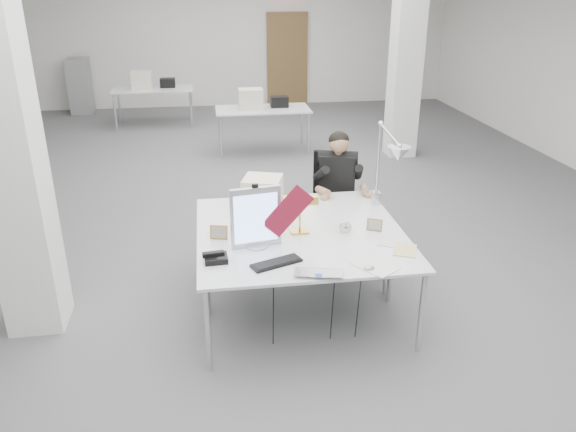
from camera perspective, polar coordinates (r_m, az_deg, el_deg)
name	(u,v)px	position (r m, az deg, el deg)	size (l,w,h in m)	color
room_shell	(273,81)	(6.76, -1.54, 13.53)	(10.04, 14.04, 3.24)	#4F4E51
desk_main	(309,255)	(4.55, 2.15, -3.98)	(1.80, 0.90, 0.03)	silver
desk_second	(292,213)	(5.36, 0.42, 0.35)	(1.80, 0.90, 0.03)	silver
bg_desk_a	(263,109)	(9.76, -2.59, 10.77)	(1.60, 0.80, 0.03)	silver
bg_desk_b	(153,89)	(11.91, -13.58, 12.41)	(1.60, 0.80, 0.03)	silver
filing_cabinet	(80,86)	(13.60, -20.37, 12.29)	(0.45, 0.55, 1.20)	gray
office_chair	(336,202)	(6.19, 4.88, 1.38)	(0.52, 0.52, 1.07)	black
seated_person	(338,172)	(6.02, 5.10, 4.44)	(0.52, 0.65, 0.97)	black
monitor	(256,217)	(4.57, -3.30, -0.14)	(0.42, 0.04, 0.52)	#B4B5B9
pennant	(288,211)	(4.55, -0.03, 0.47)	(0.45, 0.01, 0.19)	maroon
keyboard	(276,263)	(4.38, -1.19, -4.80)	(0.40, 0.13, 0.02)	black
laptop	(319,277)	(4.18, 3.15, -6.21)	(0.37, 0.24, 0.03)	#B0B1B5
mouse	(369,268)	(4.34, 8.24, -5.23)	(0.08, 0.05, 0.03)	#A8A7AC
bankers_lamp	(300,214)	(4.85, 1.21, 0.21)	(0.31, 0.12, 0.35)	#B78039
desk_phone	(216,258)	(4.46, -7.32, -4.30)	(0.18, 0.16, 0.05)	black
picture_frame_left	(219,232)	(4.81, -7.05, -1.64)	(0.15, 0.01, 0.12)	#B17D4C
picture_frame_right	(374,225)	(4.99, 8.78, -0.89)	(0.14, 0.01, 0.11)	#AE784B
desk_clock	(345,227)	(4.93, 5.85, -1.12)	(0.11, 0.11, 0.03)	silver
paper_stack_a	(375,266)	(4.41, 8.82, -5.02)	(0.23, 0.33, 0.01)	silver
paper_stack_b	(405,250)	(4.69, 11.81, -3.40)	(0.18, 0.25, 0.01)	#D1BB7D
paper_stack_c	(391,243)	(4.79, 10.40, -2.76)	(0.21, 0.15, 0.01)	silver
beige_monitor	(263,194)	(5.33, -2.59, 2.23)	(0.35, 0.33, 0.33)	beige
architect_lamp	(386,173)	(5.26, 9.92, 4.31)	(0.21, 0.62, 0.79)	silver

